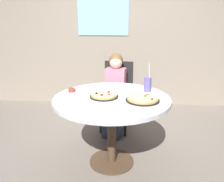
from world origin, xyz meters
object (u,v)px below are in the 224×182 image
object	(u,v)px
dining_table	(112,107)
chair_wooden	(117,92)
pizza_cheese	(143,99)
sauce_bowl	(72,90)
pizza_veggie	(104,95)
soda_cup	(148,84)
diner_child	(115,99)

from	to	relation	value
dining_table	chair_wooden	bearing A→B (deg)	89.01
pizza_cheese	sauce_bowl	world-z (taller)	pizza_cheese
pizza_veggie	soda_cup	distance (m)	0.51
dining_table	chair_wooden	world-z (taller)	chair_wooden
pizza_veggie	soda_cup	size ratio (longest dim) A/B	0.93
sauce_bowl	pizza_veggie	bearing A→B (deg)	-22.90
soda_cup	sauce_bowl	world-z (taller)	soda_cup
dining_table	soda_cup	distance (m)	0.47
dining_table	pizza_cheese	world-z (taller)	pizza_cheese
dining_table	chair_wooden	size ratio (longest dim) A/B	1.24
soda_cup	sauce_bowl	size ratio (longest dim) A/B	4.39
diner_child	sauce_bowl	xyz separation A→B (m)	(-0.43, -0.56, 0.29)
pizza_cheese	soda_cup	distance (m)	0.32
chair_wooden	soda_cup	size ratio (longest dim) A/B	3.09
dining_table	chair_wooden	xyz separation A→B (m)	(0.02, 0.90, -0.12)
diner_child	soda_cup	xyz separation A→B (m)	(0.39, -0.50, 0.35)
diner_child	pizza_veggie	size ratio (longest dim) A/B	3.76
pizza_veggie	pizza_cheese	bearing A→B (deg)	-12.70
pizza_veggie	dining_table	bearing A→B (deg)	-0.22
dining_table	diner_child	size ratio (longest dim) A/B	1.09
chair_wooden	sauce_bowl	bearing A→B (deg)	-121.78
dining_table	pizza_cheese	bearing A→B (deg)	-15.72
chair_wooden	soda_cup	bearing A→B (deg)	-62.14
pizza_veggie	soda_cup	world-z (taller)	soda_cup
dining_table	sauce_bowl	size ratio (longest dim) A/B	16.79
chair_wooden	sauce_bowl	world-z (taller)	chair_wooden
pizza_veggie	diner_child	bearing A→B (deg)	84.89
soda_cup	dining_table	bearing A→B (deg)	-149.19
soda_cup	diner_child	bearing A→B (deg)	127.88
chair_wooden	pizza_cheese	distance (m)	1.05
dining_table	soda_cup	xyz separation A→B (m)	(0.37, 0.22, 0.18)
dining_table	pizza_cheese	size ratio (longest dim) A/B	3.60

